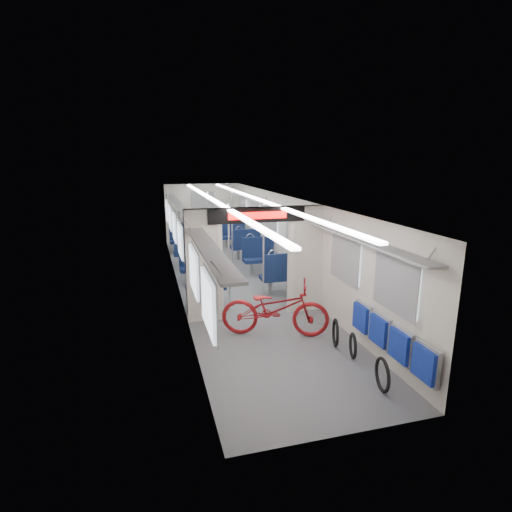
# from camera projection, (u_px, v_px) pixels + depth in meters

# --- Properties ---
(carriage) EXTENTS (12.00, 12.02, 2.31)m
(carriage) POSITION_uv_depth(u_px,v_px,m) (237.00, 232.00, 9.83)
(carriage) COLOR #515456
(carriage) RESTS_ON ground
(bicycle) EXTENTS (2.13, 1.35, 1.06)m
(bicycle) POSITION_uv_depth(u_px,v_px,m) (275.00, 308.00, 7.44)
(bicycle) COLOR maroon
(bicycle) RESTS_ON ground
(flip_bench) EXTENTS (0.12, 2.12, 0.53)m
(flip_bench) POSITION_uv_depth(u_px,v_px,m) (390.00, 338.00, 6.11)
(flip_bench) COLOR gray
(flip_bench) RESTS_ON carriage
(bike_hoop_a) EXTENTS (0.15, 0.51, 0.51)m
(bike_hoop_a) POSITION_uv_depth(u_px,v_px,m) (382.00, 376.00, 5.69)
(bike_hoop_a) COLOR black
(bike_hoop_a) RESTS_ON ground
(bike_hoop_b) EXTENTS (0.18, 0.44, 0.44)m
(bike_hoop_b) POSITION_uv_depth(u_px,v_px,m) (353.00, 347.00, 6.64)
(bike_hoop_b) COLOR black
(bike_hoop_b) RESTS_ON ground
(bike_hoop_c) EXTENTS (0.20, 0.50, 0.51)m
(bike_hoop_c) POSITION_uv_depth(u_px,v_px,m) (335.00, 334.00, 7.06)
(bike_hoop_c) COLOR black
(bike_hoop_c) RESTS_ON ground
(seat_bay_near_left) EXTENTS (0.90, 2.02, 1.08)m
(seat_bay_near_left) POSITION_uv_depth(u_px,v_px,m) (201.00, 272.00, 9.81)
(seat_bay_near_left) COLOR #0E1A3D
(seat_bay_near_left) RESTS_ON ground
(seat_bay_near_right) EXTENTS (0.95, 2.26, 1.16)m
(seat_bay_near_right) POSITION_uv_depth(u_px,v_px,m) (269.00, 262.00, 10.65)
(seat_bay_near_right) COLOR #0E1A3D
(seat_bay_near_right) RESTS_ON ground
(seat_bay_far_left) EXTENTS (0.96, 2.30, 1.17)m
(seat_bay_far_left) POSITION_uv_depth(u_px,v_px,m) (186.00, 242.00, 13.19)
(seat_bay_far_left) COLOR #0E1A3D
(seat_bay_far_left) RESTS_ON ground
(seat_bay_far_right) EXTENTS (0.94, 2.22, 1.14)m
(seat_bay_far_right) POSITION_uv_depth(u_px,v_px,m) (239.00, 237.00, 14.00)
(seat_bay_far_right) COLOR #0E1A3D
(seat_bay_far_right) RESTS_ON ground
(stanchion_near_left) EXTENTS (0.04, 0.04, 2.30)m
(stanchion_near_left) POSITION_uv_depth(u_px,v_px,m) (229.00, 255.00, 8.89)
(stanchion_near_left) COLOR silver
(stanchion_near_left) RESTS_ON ground
(stanchion_near_right) EXTENTS (0.04, 0.04, 2.30)m
(stanchion_near_right) POSITION_uv_depth(u_px,v_px,m) (263.00, 254.00, 9.00)
(stanchion_near_right) COLOR silver
(stanchion_near_right) RESTS_ON ground
(stanchion_far_left) EXTENTS (0.04, 0.04, 2.30)m
(stanchion_far_left) POSITION_uv_depth(u_px,v_px,m) (209.00, 231.00, 11.89)
(stanchion_far_left) COLOR silver
(stanchion_far_left) RESTS_ON ground
(stanchion_far_right) EXTENTS (0.04, 0.04, 2.30)m
(stanchion_far_right) POSITION_uv_depth(u_px,v_px,m) (232.00, 231.00, 11.92)
(stanchion_far_right) COLOR silver
(stanchion_far_right) RESTS_ON ground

